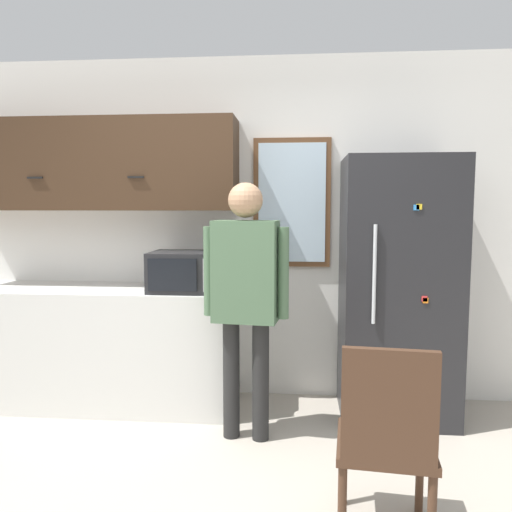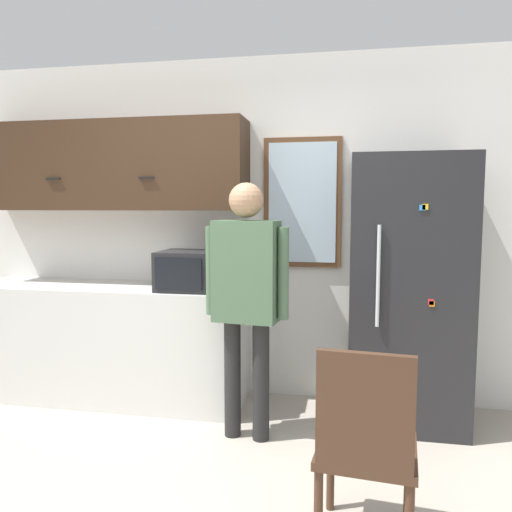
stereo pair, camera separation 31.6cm
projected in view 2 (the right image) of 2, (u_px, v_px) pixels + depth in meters
back_wall at (251, 229)px, 4.04m from camera, size 6.00×0.06×2.70m
counter at (108, 342)px, 3.99m from camera, size 2.20×0.63×0.91m
upper_cabinets at (111, 167)px, 3.98m from camera, size 2.20×0.40×0.69m
microwave at (193, 270)px, 3.72m from camera, size 0.50×0.41×0.29m
person at (246, 285)px, 3.23m from camera, size 0.56×0.27×1.69m
refrigerator at (407, 291)px, 3.50m from camera, size 0.80×0.67×1.88m
chair at (366, 441)px, 2.18m from camera, size 0.48×0.48×0.94m
window at (302, 203)px, 3.90m from camera, size 0.61×0.05×1.01m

